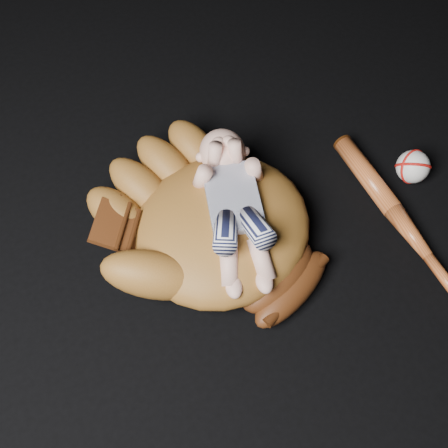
% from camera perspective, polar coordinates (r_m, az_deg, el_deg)
% --- Properties ---
extents(baseball_glove, '(0.66, 0.70, 0.17)m').
position_cam_1_polar(baseball_glove, '(1.15, -0.22, 0.09)').
color(baseball_glove, brown).
rests_on(baseball_glove, ground).
extents(newborn_baby, '(0.26, 0.40, 0.15)m').
position_cam_1_polar(newborn_baby, '(1.11, 1.19, 1.49)').
color(newborn_baby, '#E6AA94').
rests_on(newborn_baby, baseball_glove).
extents(baseball_bat, '(0.06, 0.48, 0.05)m').
position_cam_1_polar(baseball_bat, '(1.29, 17.47, 0.43)').
color(baseball_bat, '#B55223').
rests_on(baseball_bat, ground).
extents(baseball, '(0.09, 0.09, 0.08)m').
position_cam_1_polar(baseball, '(1.37, 18.65, 5.54)').
color(baseball, white).
rests_on(baseball, ground).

